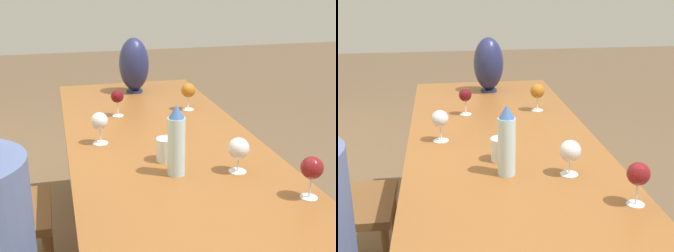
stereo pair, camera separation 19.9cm
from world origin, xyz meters
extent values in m
cube|color=brown|center=(0.00, 0.00, 0.75)|extent=(2.48, 0.85, 0.04)
cylinder|color=brown|center=(1.14, -0.33, 0.37)|extent=(0.07, 0.07, 0.73)
cylinder|color=brown|center=(1.14, 0.33, 0.37)|extent=(0.07, 0.07, 0.73)
cylinder|color=#ADCCD6|center=(-0.26, 0.04, 0.88)|extent=(0.07, 0.07, 0.22)
cone|color=#33599E|center=(-0.26, 0.04, 1.02)|extent=(0.06, 0.06, 0.05)
cylinder|color=silver|center=(-0.12, 0.04, 0.82)|extent=(0.08, 0.08, 0.10)
cylinder|color=#1E234C|center=(0.98, -0.03, 0.78)|extent=(0.10, 0.10, 0.01)
ellipsoid|color=#1E234C|center=(0.98, -0.03, 0.95)|extent=(0.18, 0.18, 0.32)
cylinder|color=silver|center=(-0.29, -0.20, 0.77)|extent=(0.07, 0.07, 0.00)
cylinder|color=silver|center=(-0.29, -0.20, 0.80)|extent=(0.01, 0.01, 0.06)
sphere|color=silver|center=(-0.29, -0.20, 0.87)|extent=(0.08, 0.08, 0.08)
cylinder|color=silver|center=(0.54, -0.24, 0.77)|extent=(0.07, 0.07, 0.00)
cylinder|color=silver|center=(0.54, -0.24, 0.81)|extent=(0.01, 0.01, 0.07)
sphere|color=#995B19|center=(0.54, -0.24, 0.88)|extent=(0.08, 0.08, 0.08)
cylinder|color=silver|center=(-0.55, -0.35, 0.77)|extent=(0.06, 0.06, 0.00)
cylinder|color=silver|center=(-0.55, -0.35, 0.81)|extent=(0.01, 0.01, 0.08)
sphere|color=maroon|center=(-0.55, -0.35, 0.88)|extent=(0.08, 0.08, 0.08)
cylinder|color=silver|center=(0.13, 0.28, 0.77)|extent=(0.07, 0.07, 0.00)
cylinder|color=silver|center=(0.13, 0.28, 0.81)|extent=(0.01, 0.01, 0.07)
sphere|color=silver|center=(0.13, 0.28, 0.88)|extent=(0.08, 0.08, 0.08)
cylinder|color=silver|center=(0.52, 0.15, 0.77)|extent=(0.06, 0.06, 0.00)
cylinder|color=silver|center=(0.52, 0.15, 0.81)|extent=(0.01, 0.01, 0.08)
sphere|color=#510C14|center=(0.52, 0.15, 0.88)|extent=(0.07, 0.07, 0.07)
cube|color=brown|center=(0.21, 0.74, 0.44)|extent=(0.44, 0.44, 0.04)
cylinder|color=brown|center=(0.40, 0.55, 0.21)|extent=(0.04, 0.04, 0.42)
camera|label=1|loc=(-1.82, 0.46, 1.52)|focal=50.00mm
camera|label=2|loc=(-1.86, 0.26, 1.52)|focal=50.00mm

